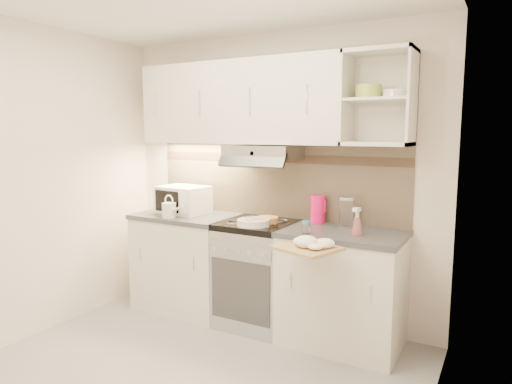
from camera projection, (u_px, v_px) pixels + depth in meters
The scene contains 17 objects.
ground at pixel (177, 384), 3.01m from camera, with size 3.00×3.00×0.00m, color #959598.
room_shell at pixel (206, 136), 3.11m from camera, with size 3.04×2.84×2.52m.
base_cabinet_left at pixel (188, 263), 4.27m from camera, with size 0.90×0.60×0.86m, color silver.
worktop_left at pixel (187, 216), 4.21m from camera, with size 0.92×0.62×0.04m, color #47474C.
base_cabinet_right at pixel (342, 290), 3.54m from camera, with size 0.90×0.60×0.86m, color silver.
worktop_right at pixel (344, 234), 3.48m from camera, with size 0.92×0.62×0.04m, color #47474C.
electric_range at pixel (258, 273), 3.90m from camera, with size 0.60×0.60×0.90m.
microwave at pixel (183, 200), 4.25m from camera, with size 0.47×0.37×0.25m.
watering_can at pixel (170, 210), 4.01m from camera, with size 0.24×0.12×0.21m.
plate_stack at pixel (253, 222), 3.69m from camera, with size 0.27×0.27×0.06m.
bread_loaf at pixel (267, 220), 3.80m from camera, with size 0.19×0.19×0.05m, color #9A6037.
pink_pitcher at pixel (318, 209), 3.77m from camera, with size 0.13×0.12×0.23m.
glass_jar at pixel (347, 212), 3.60m from camera, with size 0.13×0.13×0.25m.
spice_jar at pixel (306, 227), 3.39m from camera, with size 0.06×0.06×0.09m.
spray_bottle at pixel (357, 224), 3.33m from camera, with size 0.08×0.08×0.22m.
cutting_board at pixel (307, 248), 3.09m from camera, with size 0.39×0.35×0.02m, color #AB765B.
dish_towel at pixel (312, 242), 3.05m from camera, with size 0.29×0.24×0.08m, color white, non-canonical shape.
Camera 1 is at (1.83, -2.20, 1.66)m, focal length 32.00 mm.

